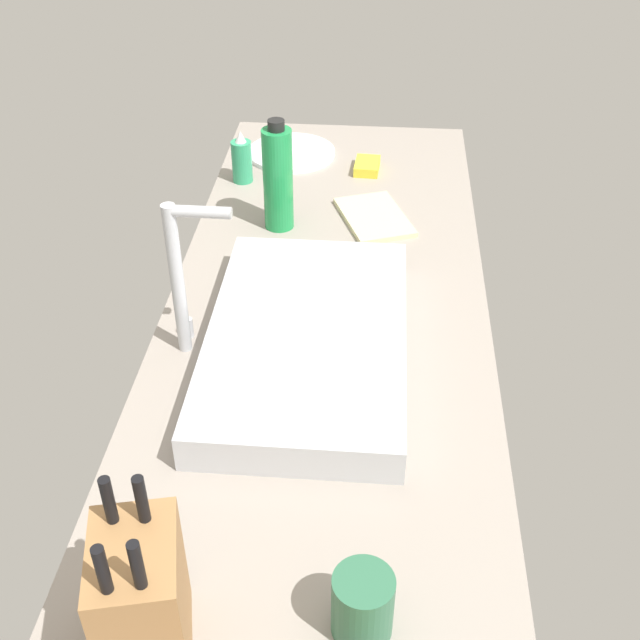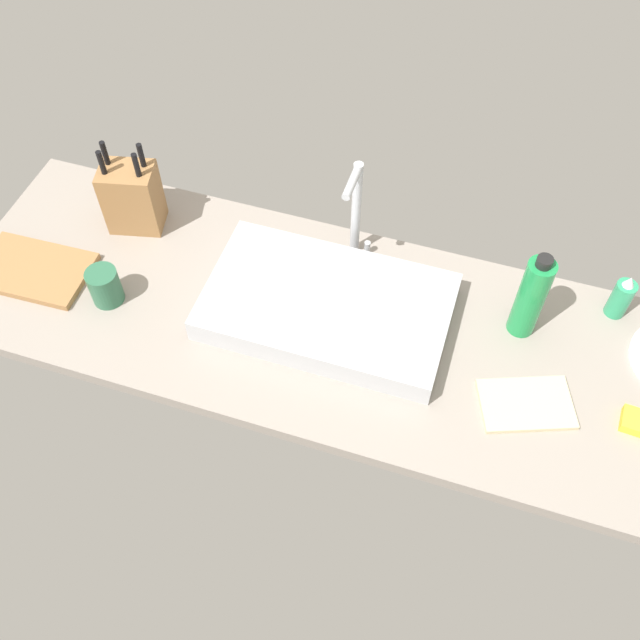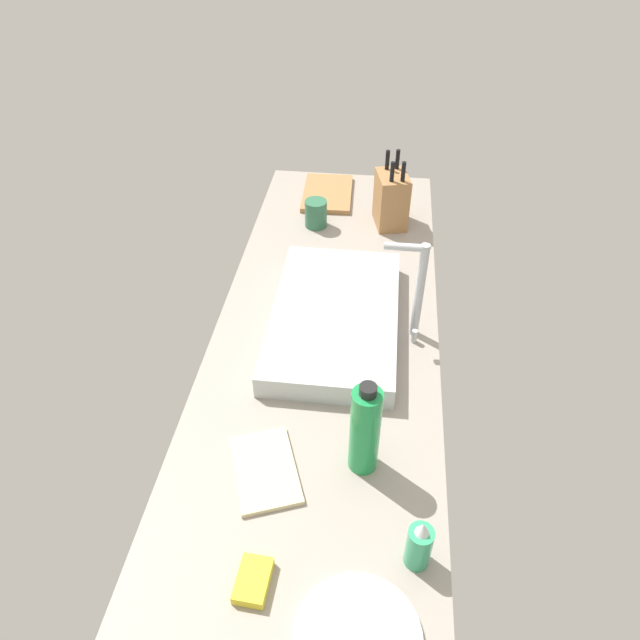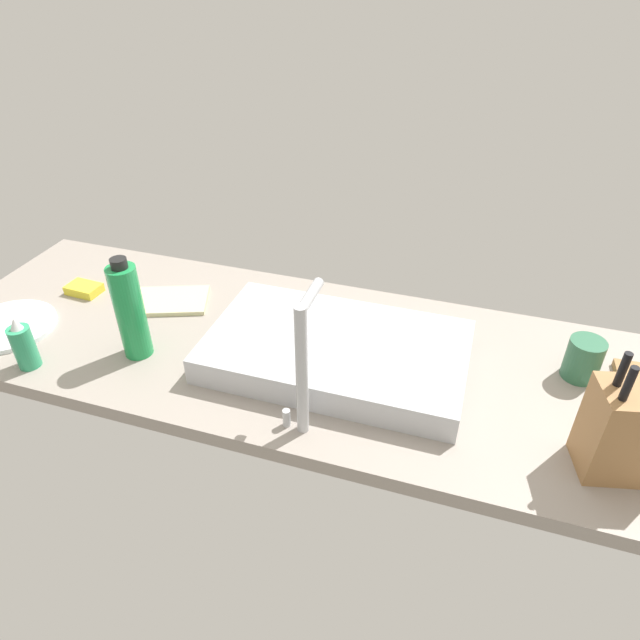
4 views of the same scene
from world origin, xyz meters
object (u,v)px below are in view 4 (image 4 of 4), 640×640
Objects in this scene: sink_basin at (336,351)px; water_bottle at (130,311)px; coffee_mug at (583,359)px; dish_sponge at (84,289)px; dish_towel at (169,301)px; knife_block at (628,430)px; soap_bottle at (24,346)px; faucet at (303,361)px; dinner_plate at (8,326)px.

sink_basin is 47.39cm from water_bottle.
coffee_mug is 127.82cm from dish_sponge.
coffee_mug is (-102.90, -1.38, 4.22)cm from dish_towel.
water_bottle is at bearing 102.17° from dish_towel.
coffee_mug is (4.48, -25.70, -4.75)cm from knife_block.
knife_block reaches higher than coffee_mug.
water_bottle is (-21.18, -11.73, 6.16)cm from soap_bottle.
faucet is 1.28× the size of dinner_plate.
soap_bottle reaches higher than sink_basin.
soap_bottle is 1.36× the size of coffee_mug.
soap_bottle is 1.45× the size of dish_sponge.
water_bottle is 36.37cm from dish_sponge.
knife_block reaches higher than soap_bottle.
water_bottle is (102.81, -3.13, 2.24)cm from knife_block.
coffee_mug is at bearing -167.34° from sink_basin.
knife_block is 102.88cm from water_bottle.
soap_bottle reaches higher than dinner_plate.
dish_towel is at bearing -11.89° from sink_basin.
dish_towel is at bearing -116.77° from soap_bottle.
dish_towel is 24.94cm from dish_sponge.
sink_basin is at bearing -171.62° from dinner_plate.
dinner_plate is at bearing -6.39° from faucet.
coffee_mug reaches higher than dinner_plate.
knife_block is at bearing 99.88° from coffee_mug.
sink_basin is 83.15cm from dinner_plate.
knife_block is 2.63× the size of coffee_mug.
coffee_mug is (-119.51, -34.30, -0.83)cm from soap_bottle.
faucet is 1.16× the size of knife_block.
knife_block is 1.94× the size of soap_bottle.
dinner_plate is (36.85, 1.44, -11.20)cm from water_bottle.
faucet is 3.04× the size of coffee_mug.
soap_bottle is 37.21cm from dish_towel.
water_bottle is at bearing 147.60° from dish_sponge.
coffee_mug is 1.07× the size of dish_sponge.
dish_sponge is (24.81, 2.55, 0.60)cm from dish_towel.
faucet is at bearing -179.01° from soap_bottle.
dinner_plate is at bearing -33.27° from soap_bottle.
soap_bottle is (123.99, 8.60, -3.92)cm from knife_block.
dish_sponge reaches higher than dish_towel.
coffee_mug reaches higher than sink_basin.
water_bottle reaches higher than dinner_plate.
dinner_plate is at bearing 10.07° from coffee_mug.
knife_block is 1.11× the size of dinner_plate.
water_bottle is 38.54cm from dinner_plate.
sink_basin is at bearing 168.11° from dish_towel.
dish_sponge is at bearing -22.36° from knife_block.
faucet is 3.26× the size of dish_sponge.
sink_basin is 25.13cm from faucet.
dish_towel is 2.12× the size of coffee_mug.
soap_bottle is at bearing 105.11° from dish_sponge.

